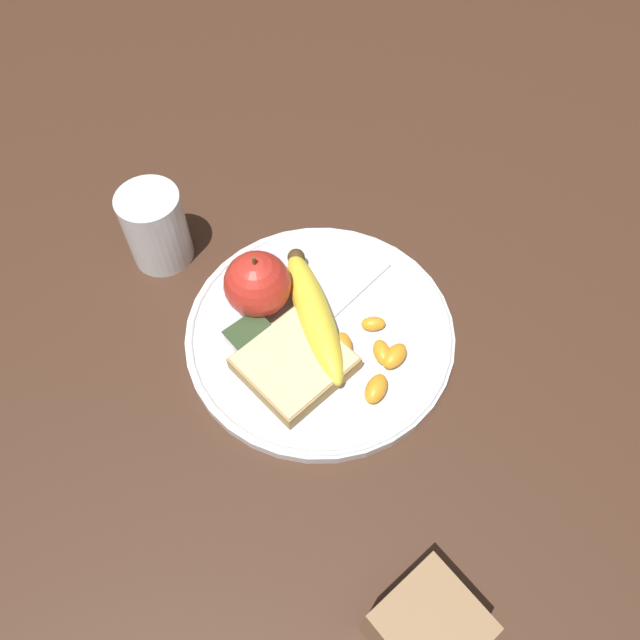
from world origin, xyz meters
TOP-DOWN VIEW (x-y plane):
  - ground_plane at (0.00, 0.00)m, footprint 3.00×3.00m
  - plate at (0.00, 0.00)m, footprint 0.28×0.28m
  - juice_glass at (0.07, -0.20)m, footprint 0.07×0.07m
  - apple at (0.03, -0.07)m, footprint 0.07×0.07m
  - banana at (-0.00, -0.01)m, footprint 0.10×0.17m
  - bread_slice at (0.05, 0.02)m, footprint 0.10×0.10m
  - fork at (0.00, -0.00)m, footprint 0.20×0.04m
  - jam_packet at (0.06, -0.04)m, footprint 0.04×0.04m
  - orange_segment_0 at (-0.03, 0.08)m, footprint 0.04×0.02m
  - orange_segment_1 at (0.00, 0.03)m, footprint 0.04×0.04m
  - orange_segment_2 at (-0.04, 0.03)m, footprint 0.03×0.03m
  - orange_segment_3 at (-0.03, 0.06)m, footprint 0.03×0.03m
  - orange_segment_4 at (0.01, 0.09)m, footprint 0.04×0.03m
  - condiment_caddy at (0.12, 0.27)m, footprint 0.07×0.07m

SIDE VIEW (x-z plane):
  - ground_plane at x=0.00m, z-range 0.00..0.00m
  - plate at x=0.00m, z-range 0.00..0.02m
  - fork at x=0.00m, z-range 0.01..0.02m
  - orange_segment_2 at x=-0.04m, z-range 0.01..0.03m
  - orange_segment_3 at x=-0.03m, z-range 0.01..0.03m
  - orange_segment_0 at x=-0.03m, z-range 0.01..0.03m
  - orange_segment_4 at x=0.01m, z-range 0.01..0.03m
  - orange_segment_1 at x=0.00m, z-range 0.01..0.03m
  - jam_packet at x=0.06m, z-range 0.01..0.03m
  - bread_slice at x=0.05m, z-range 0.01..0.03m
  - banana at x=0.00m, z-range 0.01..0.05m
  - condiment_caddy at x=0.12m, z-range 0.00..0.08m
  - juice_glass at x=0.07m, z-range 0.00..0.09m
  - apple at x=0.03m, z-range 0.01..0.09m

